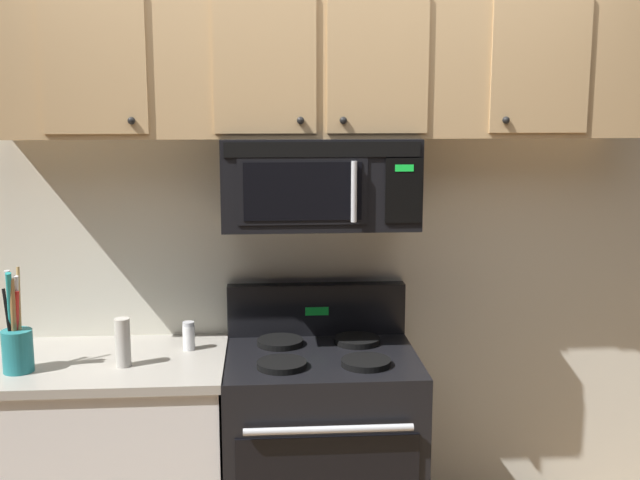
# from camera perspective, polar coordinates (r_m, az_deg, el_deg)

# --- Properties ---
(back_wall) EXTENTS (5.20, 0.10, 2.70)m
(back_wall) POSITION_cam_1_polar(r_m,az_deg,el_deg) (3.38, -0.37, 0.88)
(back_wall) COLOR silver
(back_wall) RESTS_ON ground_plane
(stove_range) EXTENTS (0.76, 0.69, 1.12)m
(stove_range) POSITION_cam_1_polar(r_m,az_deg,el_deg) (3.29, 0.09, -15.51)
(stove_range) COLOR black
(stove_range) RESTS_ON ground_plane
(over_range_microwave) EXTENTS (0.76, 0.43, 0.35)m
(over_range_microwave) POSITION_cam_1_polar(r_m,az_deg,el_deg) (3.10, -0.07, 4.26)
(over_range_microwave) COLOR black
(upper_cabinets) EXTENTS (2.50, 0.36, 0.55)m
(upper_cabinets) POSITION_cam_1_polar(r_m,az_deg,el_deg) (3.12, -0.11, 12.57)
(upper_cabinets) COLOR tan
(counter_segment) EXTENTS (0.93, 0.65, 0.90)m
(counter_segment) POSITION_cam_1_polar(r_m,az_deg,el_deg) (3.35, -14.96, -15.67)
(counter_segment) COLOR silver
(counter_segment) RESTS_ON ground_plane
(utensil_crock_teal) EXTENTS (0.11, 0.11, 0.39)m
(utensil_crock_teal) POSITION_cam_1_polar(r_m,az_deg,el_deg) (3.11, -21.28, -6.90)
(utensil_crock_teal) COLOR teal
(utensil_crock_teal) RESTS_ON counter_segment
(salt_shaker) EXTENTS (0.05, 0.05, 0.12)m
(salt_shaker) POSITION_cam_1_polar(r_m,az_deg,el_deg) (3.21, -9.57, -6.92)
(salt_shaker) COLOR white
(salt_shaker) RESTS_ON counter_segment
(pepper_mill) EXTENTS (0.06, 0.06, 0.19)m
(pepper_mill) POSITION_cam_1_polar(r_m,az_deg,el_deg) (3.06, -14.21, -7.26)
(pepper_mill) COLOR #B7B2A8
(pepper_mill) RESTS_ON counter_segment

